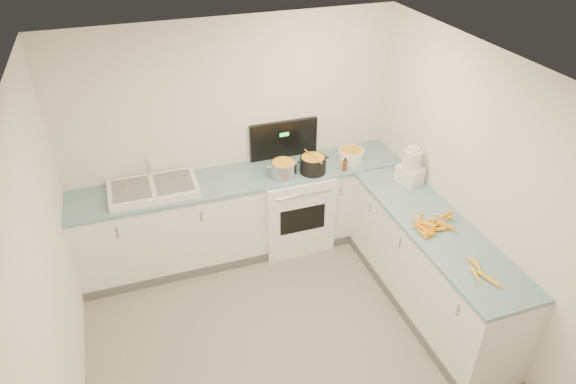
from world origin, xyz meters
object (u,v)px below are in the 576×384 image
object	(u,v)px
steel_pot	(284,170)
food_processor	(411,167)
mixing_bowl	(351,155)
spice_jar	(343,163)
extract_bottle	(345,165)
black_pot	(313,165)
stove	(292,205)
sink	(153,188)

from	to	relation	value
steel_pot	food_processor	xyz separation A→B (m)	(1.18, -0.51, 0.09)
steel_pot	mixing_bowl	size ratio (longest dim) A/B	0.94
steel_pot	spice_jar	size ratio (longest dim) A/B	2.82
steel_pot	extract_bottle	distance (m)	0.66
spice_jar	food_processor	bearing A→B (deg)	-43.40
spice_jar	food_processor	size ratio (longest dim) A/B	0.24
mixing_bowl	spice_jar	bearing A→B (deg)	-143.51
extract_bottle	black_pot	bearing A→B (deg)	167.25
black_pot	food_processor	bearing A→B (deg)	-30.42
stove	spice_jar	distance (m)	0.74
black_pot	mixing_bowl	size ratio (longest dim) A/B	0.97
steel_pot	spice_jar	xyz separation A→B (m)	(0.66, -0.02, -0.03)
stove	extract_bottle	world-z (taller)	stove
stove	spice_jar	world-z (taller)	stove
black_pot	extract_bottle	distance (m)	0.34
stove	extract_bottle	xyz separation A→B (m)	(0.51, -0.21, 0.53)
extract_bottle	food_processor	bearing A→B (deg)	-39.25
spice_jar	food_processor	xyz separation A→B (m)	(0.52, -0.49, 0.12)
extract_bottle	food_processor	size ratio (longest dim) A/B	0.30
spice_jar	stove	bearing A→B (deg)	164.09
stove	black_pot	world-z (taller)	stove
sink	black_pot	bearing A→B (deg)	-5.27
black_pot	extract_bottle	size ratio (longest dim) A/B	2.28
sink	mixing_bowl	world-z (taller)	sink
extract_bottle	spice_jar	size ratio (longest dim) A/B	1.27
black_pot	spice_jar	distance (m)	0.34
black_pot	food_processor	size ratio (longest dim) A/B	0.68
stove	mixing_bowl	xyz separation A→B (m)	(0.66, -0.04, 0.53)
extract_bottle	mixing_bowl	bearing A→B (deg)	48.72
extract_bottle	sink	bearing A→B (deg)	173.44
steel_pot	spice_jar	world-z (taller)	steel_pot
sink	spice_jar	bearing A→B (deg)	-4.75
black_pot	food_processor	distance (m)	1.00
black_pot	spice_jar	bearing A→B (deg)	-2.22
stove	sink	bearing A→B (deg)	179.38
stove	sink	world-z (taller)	stove
black_pot	spice_jar	world-z (taller)	black_pot
stove	sink	distance (m)	1.54
steel_pot	black_pot	world-z (taller)	same
sink	black_pot	world-z (taller)	sink
steel_pot	black_pot	bearing A→B (deg)	-0.45
steel_pot	food_processor	distance (m)	1.29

